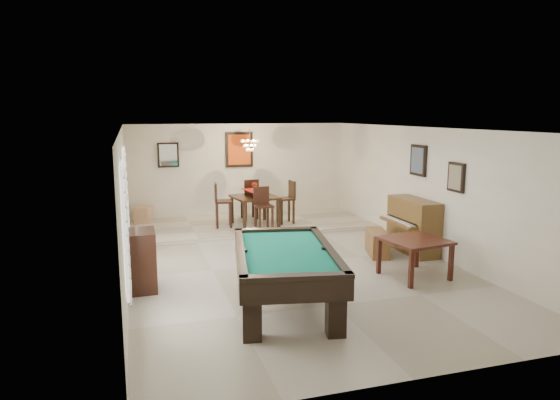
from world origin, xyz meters
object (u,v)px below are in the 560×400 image
flower_vase (255,187)px  apothecary_chest (142,261)px  piano_bench (377,243)px  dining_chair_east (285,202)px  upright_piano (408,226)px  dining_chair_north (249,199)px  pool_table (285,279)px  dining_chair_south (264,209)px  corner_bench (143,214)px  chandelier (250,141)px  dining_table (255,208)px  square_table (414,258)px  dining_chair_west (223,205)px

flower_vase → apothecary_chest: bearing=-127.6°
piano_bench → dining_chair_east: size_ratio=0.83×
upright_piano → dining_chair_north: 4.49m
pool_table → dining_chair_south: (0.84, 4.34, 0.20)m
dining_chair_north → corner_bench: bearing=-14.0°
corner_bench → chandelier: (2.61, -0.89, 1.88)m
dining_chair_north → chandelier: 1.65m
flower_vase → dining_chair_east: flower_vase is taller
dining_table → dining_chair_north: (0.05, 0.79, 0.11)m
dining_table → dining_chair_south: dining_chair_south is taller
pool_table → square_table: size_ratio=2.61×
upright_piano → dining_chair_west: 4.45m
pool_table → corner_bench: pool_table is taller
upright_piano → piano_bench: size_ratio=1.51×
square_table → dining_chair_east: bearing=103.2°
corner_bench → chandelier: chandelier is taller
dining_chair_south → square_table: bearing=-69.4°
dining_chair_west → square_table: bearing=-142.2°
flower_vase → corner_bench: (-2.66, 1.14, -0.77)m
square_table → piano_bench: bearing=88.2°
apothecary_chest → dining_table: 4.61m
dining_chair_south → dining_chair_west: (-0.83, 0.72, 0.02)m
dining_chair_north → dining_chair_west: 1.14m
upright_piano → apothecary_chest: (-5.36, -0.73, -0.06)m
dining_table → dining_chair_east: size_ratio=0.95×
dining_chair_south → chandelier: size_ratio=1.74×
pool_table → dining_table: (0.79, 5.05, 0.11)m
flower_vase → dining_chair_east: (0.80, 0.00, -0.43)m
piano_bench → square_table: bearing=-91.8°
flower_vase → corner_bench: bearing=156.9°
upright_piano → chandelier: 4.42m
upright_piano → flower_vase: 3.92m
piano_bench → chandelier: 4.18m
pool_table → apothecary_chest: bearing=156.0°
upright_piano → dining_chair_west: dining_chair_west is taller
square_table → flower_vase: bearing=112.6°
square_table → flower_vase: 4.80m
flower_vase → dining_chair_south: (0.04, -0.71, -0.45)m
apothecary_chest → dining_table: size_ratio=0.97×
pool_table → dining_chair_north: dining_chair_north is taller
dining_chair_north → chandelier: bearing=72.6°
corner_bench → flower_vase: bearing=-23.1°
pool_table → chandelier: bearing=92.6°
square_table → upright_piano: bearing=63.4°
upright_piano → dining_table: upright_piano is taller
pool_table → dining_table: size_ratio=2.55×
square_table → apothecary_chest: 4.70m
pool_table → dining_chair_south: 4.43m
flower_vase → dining_chair_west: size_ratio=0.21×
pool_table → apothecary_chest: (-2.02, 1.39, 0.06)m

